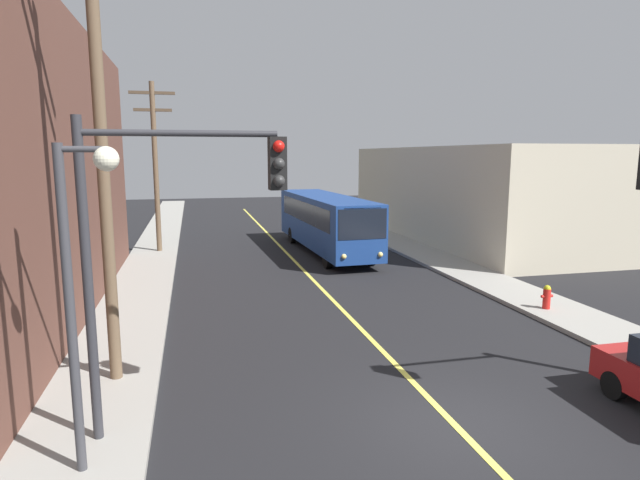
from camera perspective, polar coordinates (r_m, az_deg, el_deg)
The scene contains 11 objects.
ground_plane at distance 11.74m, azimuth 14.39°, elevation -18.84°, with size 120.00×120.00×0.00m, color black.
sidewalk_left at distance 19.96m, azimuth -19.57°, elevation -7.03°, with size 2.50×90.00×0.15m, color gray.
sidewalk_right at distance 23.33m, azimuth 18.70°, elevation -4.67°, with size 2.50×90.00×0.15m, color gray.
lane_stripe_center at distance 25.21m, azimuth -1.74°, elevation -3.33°, with size 0.16×60.00×0.01m, color #D8CC4C.
building_right_warehouse at distance 37.08m, azimuth 18.30°, elevation 4.87°, with size 12.00×21.68×5.96m.
city_bus at distance 29.78m, azimuth 0.58°, elevation 2.14°, with size 3.03×12.23×3.20m.
utility_pole_near at distance 13.02m, azimuth -22.67°, elevation 11.33°, with size 2.40×0.28×10.88m.
utility_pole_mid at distance 30.53m, azimuth -17.40°, elevation 8.35°, with size 2.40×0.28×9.22m.
traffic_signal_left_corner at distance 10.09m, azimuth -15.63°, elevation 2.26°, with size 3.75×0.48×6.00m.
street_lamp_left at distance 9.32m, azimuth -24.41°, elevation -2.26°, with size 0.98×0.40×5.50m.
fire_hydrant at distance 20.10m, azimuth 23.33°, elevation -5.63°, with size 0.44×0.26×0.84m.
Camera 1 is at (-5.04, -9.09, 5.46)m, focal length 29.58 mm.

